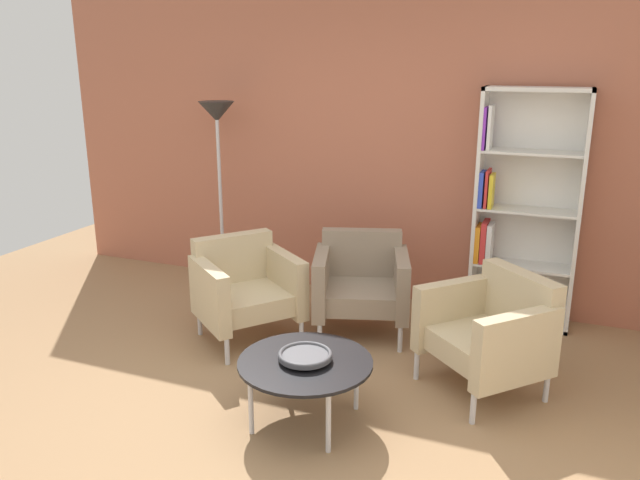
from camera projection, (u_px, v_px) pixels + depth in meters
The scene contains 9 objects.
ground_plane at pixel (250, 429), 3.70m from camera, with size 8.32×8.32×0.00m, color #9E7751.
brick_back_panel at pixel (378, 136), 5.49m from camera, with size 6.40×0.12×2.90m, color #B2664C.
bookshelf_tall at pixel (519, 213), 5.00m from camera, with size 0.80×0.30×1.90m.
coffee_table_low at pixel (305, 365), 3.69m from camera, with size 0.80×0.80×0.40m.
decorative_bowl at pixel (305, 355), 3.67m from camera, with size 0.32×0.32×0.05m.
armchair_near_window at pixel (361, 282), 4.92m from camera, with size 0.87×0.84×0.78m.
armchair_by_bookshelf at pixel (491, 330), 4.05m from camera, with size 0.95×0.95×0.78m.
armchair_spare_guest at pixel (245, 287), 4.81m from camera, with size 0.94×0.95×0.78m.
floor_lamp_torchiere at pixel (218, 135), 5.61m from camera, with size 0.32×0.32×1.74m.
Camera 1 is at (1.59, -2.85, 2.11)m, focal length 35.17 mm.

